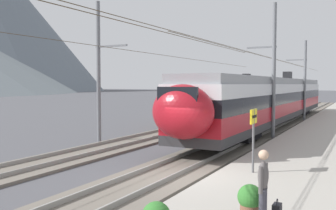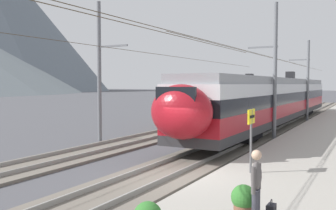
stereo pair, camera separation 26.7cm
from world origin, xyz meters
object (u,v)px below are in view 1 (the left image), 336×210
train_near_platform (274,99)px  handbag_beside_passenger (277,209)px  train_far_track (235,96)px  catenary_mast_far_side (100,70)px  catenary_mast_east (303,79)px  platform_sign (253,126)px  catenary_mast_mid (272,70)px  potted_plant_by_shelter (250,200)px  passenger_walking (263,184)px

train_near_platform → handbag_beside_passenger: 21.94m
train_near_platform → train_far_track: bearing=39.4°
train_near_platform → train_far_track: size_ratio=1.39×
train_far_track → handbag_beside_passenger: bearing=-160.0°
handbag_beside_passenger → catenary_mast_far_side: bearing=54.9°
catenary_mast_east → platform_sign: bearing=-175.8°
train_far_track → catenary_mast_mid: catenary_mast_mid is taller
platform_sign → potted_plant_by_shelter: platform_sign is taller
potted_plant_by_shelter → catenary_mast_east: bearing=5.9°
catenary_mast_far_side → potted_plant_by_shelter: bearing=-128.3°
train_near_platform → catenary_mast_east: size_ratio=0.74×
catenary_mast_far_side → passenger_walking: bearing=-128.3°
train_far_track → platform_sign: (-23.97, -8.48, -0.29)m
train_far_track → potted_plant_by_shelter: size_ratio=30.74×
catenary_mast_far_side → platform_sign: 11.34m
train_far_track → passenger_walking: 30.51m
catenary_mast_far_side → handbag_beside_passenger: catenary_mast_far_side is taller
passenger_walking → potted_plant_by_shelter: 0.67m
train_near_platform → catenary_mast_mid: catenary_mast_mid is taller
train_near_platform → handbag_beside_passenger: (-21.35, -4.76, -1.80)m
passenger_walking → potted_plant_by_shelter: passenger_walking is taller
catenary_mast_mid → platform_sign: size_ratio=21.26×
train_far_track → catenary_mast_far_side: 19.72m
potted_plant_by_shelter → platform_sign: bearing=14.5°
train_near_platform → catenary_mast_east: 6.08m
catenary_mast_mid → handbag_beside_passenger: (-14.20, -3.34, -3.84)m
catenary_mast_mid → catenary_mast_east: 12.84m
train_near_platform → catenary_mast_east: catenary_mast_east is taller
train_far_track → handbag_beside_passenger: size_ratio=66.04×
passenger_walking → platform_sign: bearing=17.7°
catenary_mast_east → train_near_platform: bearing=166.0°
catenary_mast_far_side → platform_sign: (-4.43, -10.19, -2.27)m
train_near_platform → platform_sign: train_near_platform is taller
catenary_mast_far_side → passenger_walking: catenary_mast_far_side is taller
train_far_track → catenary_mast_far_side: (-19.54, 1.71, 1.98)m
train_far_track → passenger_walking: (-28.80, -10.02, -0.97)m
train_near_platform → catenary_mast_far_side: (-13.03, 7.07, 1.97)m
passenger_walking → handbag_beside_passenger: (0.94, -0.11, -0.81)m
catenary_mast_mid → platform_sign: catenary_mast_mid is taller
train_near_platform → potted_plant_by_shelter: 22.46m
train_near_platform → catenary_mast_far_side: 14.95m
train_far_track → catenary_mast_east: bearing=-97.0°
train_near_platform → passenger_walking: size_ratio=20.64×
platform_sign → potted_plant_by_shelter: size_ratio=2.71×
catenary_mast_mid → handbag_beside_passenger: size_ratio=123.96×
catenary_mast_far_side → passenger_walking: size_ratio=27.95×
passenger_walking → potted_plant_by_shelter: size_ratio=2.06×
train_far_track → catenary_mast_far_side: bearing=175.0°
passenger_walking → catenary_mast_mid: bearing=12.0°
passenger_walking → train_far_track: bearing=19.2°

